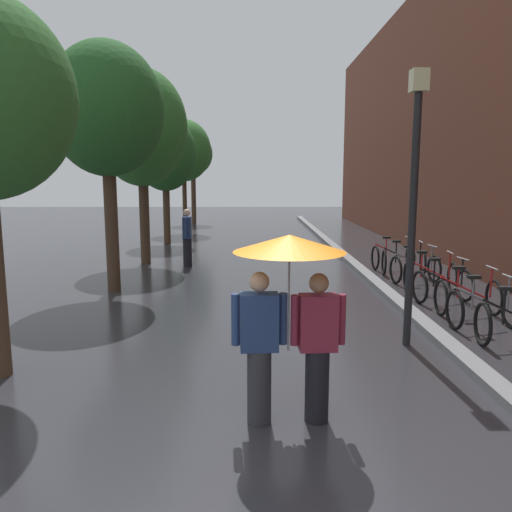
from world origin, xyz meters
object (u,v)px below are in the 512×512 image
Objects in this scene: couple_under_umbrella at (289,296)px; parked_bicycle_4 at (430,276)px; parked_bicycle_6 at (403,262)px; parked_bicycle_7 at (393,257)px; street_tree_3 at (165,154)px; pedestrian_walking_midground at (187,237)px; parked_bicycle_2 at (468,296)px; parked_bicycle_3 at (442,285)px; street_tree_1 at (106,111)px; parked_bicycle_1 at (483,308)px; street_tree_5 at (193,155)px; street_tree_4 at (184,151)px; street_lamp_post at (414,189)px; parked_bicycle_5 at (415,268)px; street_tree_2 at (141,128)px.

parked_bicycle_4 is at bearing 59.02° from couple_under_umbrella.
parked_bicycle_7 is at bearing 92.49° from parked_bicycle_6.
street_tree_3 is 2.96× the size of pedestrian_walking_midground.
parked_bicycle_6 is (-0.03, 1.94, 0.00)m from parked_bicycle_4.
couple_under_umbrella reaches higher than parked_bicycle_2.
parked_bicycle_3 is at bearing 55.05° from couple_under_umbrella.
parked_bicycle_4 is at bearing -29.49° from pedestrian_walking_midground.
parked_bicycle_4 is 0.67× the size of pedestrian_walking_midground.
street_tree_1 reaches higher than parked_bicycle_1.
street_tree_5 is at bearing 95.81° from pedestrian_walking_midground.
street_tree_3 is at bearing 104.35° from couple_under_umbrella.
couple_under_umbrella is (-3.64, -3.32, 1.02)m from parked_bicycle_1.
street_tree_4 is 15.87m from parked_bicycle_3.
pedestrian_walking_midground is at bearing 138.30° from parked_bicycle_2.
couple_under_umbrella is at bearing -112.01° from parked_bicycle_7.
parked_bicycle_2 is at bearing 45.35° from street_lamp_post.
parked_bicycle_1 and parked_bicycle_5 have the same top height.
pedestrian_walking_midground is at bearing 121.66° from street_lamp_post.
parked_bicycle_3 and parked_bicycle_6 have the same top height.
street_tree_3 is 10.54m from parked_bicycle_6.
street_tree_4 is at bearing 124.07° from parked_bicycle_6.
street_tree_1 reaches higher than pedestrian_walking_midground.
parked_bicycle_2 is 0.93× the size of parked_bicycle_5.
couple_under_umbrella is (3.74, -23.65, -2.48)m from street_tree_5.
street_tree_2 reaches higher than street_lamp_post.
street_tree_4 reaches higher than parked_bicycle_1.
parked_bicycle_3 is 0.28× the size of street_lamp_post.
couple_under_umbrella is (3.62, -6.36, -2.68)m from street_tree_1.
street_lamp_post is at bearing -34.24° from street_tree_1.
parked_bicycle_6 is (7.34, -1.99, -3.67)m from street_tree_2.
street_tree_3 is at bearing 125.26° from parked_bicycle_2.
parked_bicycle_7 is at bearing -5.58° from pedestrian_walking_midground.
street_lamp_post is at bearing -152.47° from parked_bicycle_1.
parked_bicycle_6 is at bearing -87.51° from parked_bicycle_7.
parked_bicycle_5 is at bearing 91.34° from parked_bicycle_4.
parked_bicycle_3 and parked_bicycle_5 have the same top height.
street_tree_1 is at bearing 163.59° from parked_bicycle_2.
street_tree_4 is 4.58× the size of parked_bicycle_6.
parked_bicycle_1 and parked_bicycle_7 have the same top height.
street_tree_1 is 5.15× the size of parked_bicycle_2.
street_tree_5 is 4.57× the size of parked_bicycle_7.
street_tree_5 is at bearing 98.99° from couple_under_umbrella.
pedestrian_walking_midground is (1.31, 3.22, -3.21)m from street_tree_1.
parked_bicycle_3 is 6.42m from couple_under_umbrella.
parked_bicycle_3 is 1.05× the size of parked_bicycle_7.
street_tree_5 is 20.18m from parked_bicycle_3.
street_tree_3 is at bearing 130.87° from parked_bicycle_4.
parked_bicycle_1 is (7.25, -3.04, -3.70)m from street_tree_1.
parked_bicycle_3 is at bearing -91.50° from parked_bicycle_5.
pedestrian_walking_midground is (-6.04, 5.39, 0.49)m from parked_bicycle_2.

